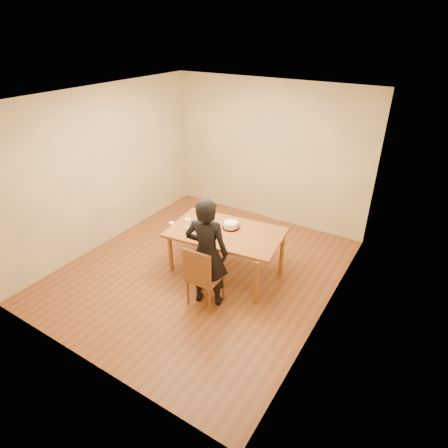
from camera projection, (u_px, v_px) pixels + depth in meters
The scene contains 16 objects.
room_shell at pixel (213, 186), 5.70m from camera, with size 4.00×4.50×2.70m.
dining_table at pixel (226, 232), 5.69m from camera, with size 1.71×1.01×0.04m, color brown.
dining_chair at pixel (206, 276), 5.18m from camera, with size 0.43×0.43×0.04m, color brown.
cake_plate at pixel (231, 227), 5.77m from camera, with size 0.27×0.27×0.02m, color red.
cake at pixel (231, 225), 5.75m from camera, with size 0.22×0.22×0.07m, color white.
frosting_dome at pixel (231, 222), 5.72m from camera, with size 0.22×0.22×0.03m, color white.
frosting_tub at pixel (202, 239), 5.41m from camera, with size 0.08×0.08×0.07m, color white.
frosting_lid at pixel (197, 235), 5.58m from camera, with size 0.09×0.09×0.01m, color #172A9B.
frosting_dollop at pixel (197, 234), 5.57m from camera, with size 0.04×0.04×0.02m, color white.
ramekin_green at pixel (190, 229), 5.71m from camera, with size 0.09×0.09×0.04m, color white.
ramekin_yellow at pixel (187, 220), 5.96m from camera, with size 0.08×0.08×0.04m, color white.
ramekin_multi at pixel (171, 223), 5.87m from camera, with size 0.08×0.08×0.04m, color white.
candy_box_pink at pixel (209, 217), 6.09m from camera, with size 0.14×0.07×0.02m, color #C32D65.
candy_box_green at pixel (209, 215), 6.08m from camera, with size 0.13×0.07×0.02m, color #3B9C1C.
spatula at pixel (197, 239), 5.46m from camera, with size 0.16×0.01×0.01m, color black.
person at pixel (207, 253), 5.04m from camera, with size 0.59×0.39×1.62m, color black.
Camera 1 is at (2.95, -4.05, 3.56)m, focal length 30.00 mm.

